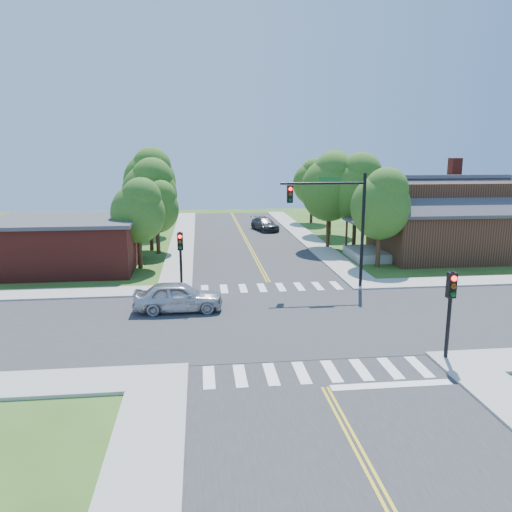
{
  "coord_description": "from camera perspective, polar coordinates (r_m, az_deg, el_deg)",
  "views": [
    {
      "loc": [
        -4.4,
        -23.95,
        8.51
      ],
      "look_at": [
        -1.03,
        5.73,
        2.2
      ],
      "focal_mm": 35.0,
      "sensor_mm": 36.0,
      "label": 1
    }
  ],
  "objects": [
    {
      "name": "house_ne",
      "position": [
        43.2,
        20.49,
        4.29
      ],
      "size": [
        13.05,
        8.8,
        7.11
      ],
      "color": "black",
      "rests_on": "ground"
    },
    {
      "name": "road_ns",
      "position": [
        25.79,
        3.75,
        -7.32
      ],
      "size": [
        10.0,
        90.0,
        0.04
      ],
      "primitive_type": "cube",
      "color": "#2D2D30",
      "rests_on": "ground"
    },
    {
      "name": "tree_e_a",
      "position": [
        37.58,
        14.21,
        5.95
      ],
      "size": [
        4.34,
        4.12,
        7.38
      ],
      "color": "#382314",
      "rests_on": "ground"
    },
    {
      "name": "stop_bar",
      "position": [
        19.69,
        15.23,
        -14.14
      ],
      "size": [
        4.6,
        0.45,
        0.09
      ],
      "primitive_type": "cube",
      "color": "white",
      "rests_on": "ground"
    },
    {
      "name": "sidewalk_nw",
      "position": [
        42.23,
        -22.01,
        -0.48
      ],
      "size": [
        40.0,
        40.0,
        0.14
      ],
      "color": "#9E9B93",
      "rests_on": "ground"
    },
    {
      "name": "tree_w_d",
      "position": [
        61.72,
        -10.97,
        7.79
      ],
      "size": [
        3.85,
        3.65,
        6.54
      ],
      "color": "#382314",
      "rests_on": "ground"
    },
    {
      "name": "car_silver",
      "position": [
        27.2,
        -8.87,
        -4.67
      ],
      "size": [
        1.94,
        4.76,
        1.62
      ],
      "primitive_type": "imported",
      "rotation": [
        0.0,
        0.0,
        1.57
      ],
      "color": "#BABCC2",
      "rests_on": "ground"
    },
    {
      "name": "intersection_patch",
      "position": [
        25.8,
        3.75,
        -7.36
      ],
      "size": [
        10.2,
        10.2,
        0.06
      ],
      "primitive_type": "cube",
      "color": "#2D2D30",
      "rests_on": "ground"
    },
    {
      "name": "signal_pole_se",
      "position": [
        21.69,
        21.35,
        -4.56
      ],
      "size": [
        0.34,
        0.42,
        3.8
      ],
      "color": "black",
      "rests_on": "ground"
    },
    {
      "name": "road_ew",
      "position": [
        25.79,
        3.75,
        -7.31
      ],
      "size": [
        90.0,
        10.0,
        0.04
      ],
      "primitive_type": "cube",
      "color": "#2D2D30",
      "rests_on": "ground"
    },
    {
      "name": "signal_pole_nw",
      "position": [
        30.13,
        -8.63,
        0.6
      ],
      "size": [
        0.34,
        0.42,
        3.8
      ],
      "color": "black",
      "rests_on": "ground"
    },
    {
      "name": "tree_house",
      "position": [
        44.32,
        8.51,
        7.99
      ],
      "size": [
        5.0,
        4.75,
        8.5
      ],
      "color": "#382314",
      "rests_on": "ground"
    },
    {
      "name": "crosswalk_south",
      "position": [
        20.16,
        6.94,
        -13.0
      ],
      "size": [
        8.85,
        2.0,
        0.01
      ],
      "color": "white",
      "rests_on": "ground"
    },
    {
      "name": "tree_e_d",
      "position": [
        60.27,
        6.5,
        8.56
      ],
      "size": [
        4.53,
        4.31,
        7.7
      ],
      "color": "#382314",
      "rests_on": "ground"
    },
    {
      "name": "tree_w_a",
      "position": [
        37.19,
        -13.24,
        5.22
      ],
      "size": [
        3.93,
        3.73,
        6.68
      ],
      "color": "#382314",
      "rests_on": "ground"
    },
    {
      "name": "sidewalk_ne",
      "position": [
        45.41,
        20.1,
        0.48
      ],
      "size": [
        40.0,
        40.0,
        0.14
      ],
      "color": "#9E9B93",
      "rests_on": "ground"
    },
    {
      "name": "centerline",
      "position": [
        25.79,
        3.75,
        -7.26
      ],
      "size": [
        0.3,
        90.0,
        0.01
      ],
      "color": "gold",
      "rests_on": "ground"
    },
    {
      "name": "tree_w_b",
      "position": [
        43.81,
        -12.0,
        7.39
      ],
      "size": [
        4.7,
        4.47,
        7.99
      ],
      "color": "#382314",
      "rests_on": "ground"
    },
    {
      "name": "tree_w_c",
      "position": [
        52.02,
        -11.99,
        8.74
      ],
      "size": [
        5.25,
        4.98,
        8.92
      ],
      "color": "#382314",
      "rests_on": "ground"
    },
    {
      "name": "tree_e_c",
      "position": [
        51.73,
        8.65,
        8.63
      ],
      "size": [
        5.07,
        4.82,
        8.62
      ],
      "color": "#382314",
      "rests_on": "ground"
    },
    {
      "name": "car_dgrey",
      "position": [
        54.18,
        1.0,
        3.62
      ],
      "size": [
        4.16,
        5.63,
        1.37
      ],
      "primitive_type": "imported",
      "rotation": [
        0.0,
        0.0,
        0.25
      ],
      "color": "#2E3133",
      "rests_on": "ground"
    },
    {
      "name": "tree_bldg",
      "position": [
        42.36,
        -11.18,
        5.68
      ],
      "size": [
        3.65,
        3.47,
        6.21
      ],
      "color": "#382314",
      "rests_on": "ground"
    },
    {
      "name": "signal_mast_ne",
      "position": [
        30.91,
        9.21,
        4.97
      ],
      "size": [
        5.3,
        0.42,
        7.2
      ],
      "color": "black",
      "rests_on": "ground"
    },
    {
      "name": "tree_e_b",
      "position": [
        44.11,
        11.49,
        7.81
      ],
      "size": [
        4.96,
        4.71,
        8.43
      ],
      "color": "#382314",
      "rests_on": "ground"
    },
    {
      "name": "crosswalk_north",
      "position": [
        31.63,
        1.77,
        -3.6
      ],
      "size": [
        8.85,
        2.0,
        0.01
      ],
      "color": "white",
      "rests_on": "ground"
    },
    {
      "name": "ground",
      "position": [
        25.8,
        3.75,
        -7.36
      ],
      "size": [
        100.0,
        100.0,
        0.0
      ],
      "primitive_type": "plane",
      "color": "#345219",
      "rests_on": "ground"
    },
    {
      "name": "building_nw",
      "position": [
        38.99,
        -20.93,
        1.35
      ],
      "size": [
        10.4,
        8.4,
        3.73
      ],
      "color": "maroon",
      "rests_on": "ground"
    }
  ]
}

